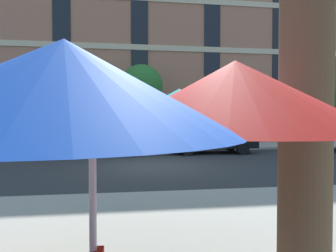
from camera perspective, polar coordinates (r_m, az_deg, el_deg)
name	(u,v)px	position (r m, az deg, el deg)	size (l,w,h in m)	color
ground_plane	(154,166)	(11.73, -2.64, -7.29)	(120.00, 120.00, 0.00)	#2D3033
sidewalk_far	(142,147)	(18.45, -4.79, -3.88)	(56.00, 3.60, 0.12)	#B2ADA3
apartment_building	(136,63)	(26.94, -5.96, 11.37)	(44.11, 12.08, 12.80)	#A87056
sedan_black	(97,135)	(15.30, -12.89, -1.68)	(4.40, 1.98, 1.78)	black
sedan_black_midblock	(210,134)	(15.88, 7.62, -1.54)	(4.40, 1.98, 1.78)	black
sedan_white	(328,133)	(18.78, 27.20, -1.23)	(4.40, 1.98, 1.78)	silver
street_tree_middle	(141,91)	(18.80, -5.03, 6.44)	(2.61, 2.61, 4.98)	brown
street_tree_right	(336,94)	(23.46, 28.47, 5.14)	(2.29, 2.68, 4.88)	#4C3823
patio_umbrella	(92,102)	(2.55, -13.72, 4.37)	(3.89, 3.89, 2.20)	silver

